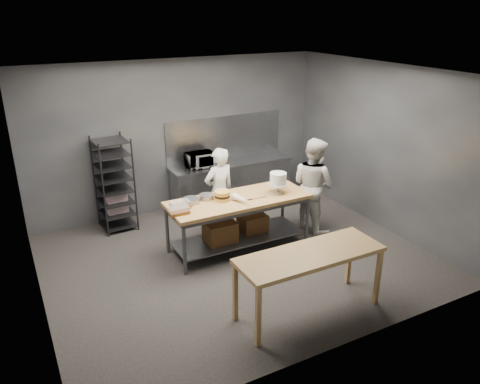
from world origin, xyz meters
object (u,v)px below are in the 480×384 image
object	(u,v)px
chef_right	(313,185)
microwave	(200,160)
layer_cake	(222,196)
speed_rack	(115,185)
chef_behind	(219,192)
near_counter	(310,259)
work_table	(237,217)
frosted_cake_stand	(278,180)

from	to	relation	value
chef_right	microwave	world-z (taller)	chef_right
chef_right	layer_cake	xyz separation A→B (m)	(-1.82, 0.02, 0.13)
speed_rack	chef_right	world-z (taller)	speed_rack
speed_rack	microwave	bearing A→B (deg)	2.63
chef_behind	microwave	distance (m)	1.21
speed_rack	chef_behind	size ratio (longest dim) A/B	1.08
near_counter	chef_right	world-z (taller)	chef_right
work_table	microwave	distance (m)	1.90
work_table	frosted_cake_stand	distance (m)	0.94
speed_rack	frosted_cake_stand	bearing A→B (deg)	-38.43
work_table	layer_cake	world-z (taller)	layer_cake
work_table	near_counter	bearing A→B (deg)	-89.77
chef_right	chef_behind	bearing A→B (deg)	56.29
chef_behind	chef_right	size ratio (longest dim) A/B	0.93
speed_rack	microwave	size ratio (longest dim) A/B	3.23
chef_behind	frosted_cake_stand	bearing A→B (deg)	126.43
speed_rack	chef_behind	xyz separation A→B (m)	(1.60, -1.09, -0.05)
chef_behind	chef_right	distance (m)	1.71
near_counter	layer_cake	size ratio (longest dim) A/B	7.80
frosted_cake_stand	layer_cake	bearing A→B (deg)	171.64
microwave	layer_cake	distance (m)	1.84
work_table	chef_behind	xyz separation A→B (m)	(-0.01, 0.66, 0.24)
chef_right	microwave	bearing A→B (deg)	26.78
chef_behind	layer_cake	xyz separation A→B (m)	(-0.24, -0.62, 0.19)
frosted_cake_stand	microwave	bearing A→B (deg)	107.35
layer_cake	speed_rack	bearing A→B (deg)	128.39
chef_behind	microwave	xyz separation A→B (m)	(0.14, 1.17, 0.24)
microwave	frosted_cake_stand	bearing A→B (deg)	-72.65
chef_right	frosted_cake_stand	bearing A→B (deg)	86.94
speed_rack	chef_right	xyz separation A→B (m)	(3.18, -1.73, 0.02)
layer_cake	chef_behind	bearing A→B (deg)	69.02
near_counter	layer_cake	distance (m)	2.13
speed_rack	work_table	bearing A→B (deg)	-47.51
microwave	layer_cake	bearing A→B (deg)	-101.92
work_table	layer_cake	xyz separation A→B (m)	(-0.25, 0.04, 0.43)
speed_rack	layer_cake	bearing A→B (deg)	-51.61
speed_rack	frosted_cake_stand	xyz separation A→B (m)	(2.35, -1.86, 0.30)
work_table	chef_behind	size ratio (longest dim) A/B	1.48
chef_behind	frosted_cake_stand	distance (m)	1.12
chef_behind	frosted_cake_stand	size ratio (longest dim) A/B	4.52
work_table	near_counter	size ratio (longest dim) A/B	1.20
near_counter	microwave	distance (m)	3.91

